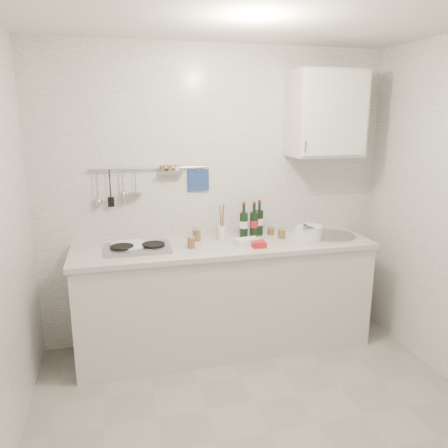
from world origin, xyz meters
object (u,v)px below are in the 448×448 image
object	(u,v)px
plate_stack_hob	(129,246)
utensil_crock	(222,231)
plate_stack_sink	(308,233)
wine_bottles	(252,219)
wall_cabinet	(326,114)

from	to	relation	value
plate_stack_hob	utensil_crock	size ratio (longest dim) A/B	0.99
plate_stack_hob	plate_stack_sink	size ratio (longest dim) A/B	1.08
plate_stack_hob	wine_bottles	world-z (taller)	wine_bottles
plate_stack_hob	plate_stack_sink	world-z (taller)	plate_stack_sink
plate_stack_hob	wine_bottles	bearing A→B (deg)	5.09
plate_stack_sink	wine_bottles	distance (m)	0.48
utensil_crock	wine_bottles	bearing A→B (deg)	3.33
plate_stack_sink	plate_stack_hob	bearing A→B (deg)	176.18
plate_stack_hob	wine_bottles	distance (m)	1.06
plate_stack_sink	utensil_crock	size ratio (longest dim) A/B	0.92
plate_stack_sink	wine_bottles	size ratio (longest dim) A/B	0.91
wall_cabinet	plate_stack_hob	bearing A→B (deg)	-177.90
wine_bottles	plate_stack_sink	bearing A→B (deg)	-24.00
wall_cabinet	utensil_crock	size ratio (longest dim) A/B	2.29
wall_cabinet	plate_stack_sink	distance (m)	1.01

